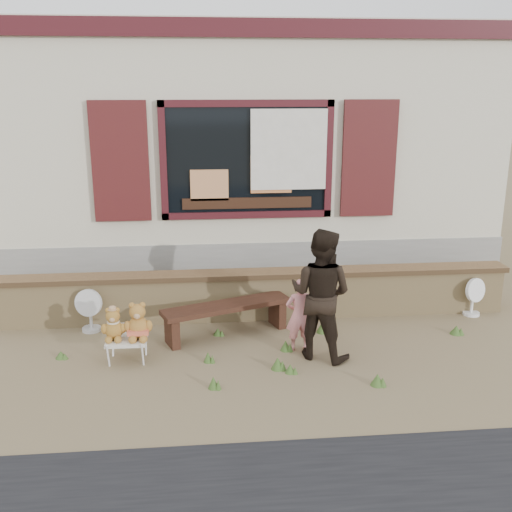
{
  "coord_description": "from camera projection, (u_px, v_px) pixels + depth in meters",
  "views": [
    {
      "loc": [
        -0.71,
        -6.7,
        3.12
      ],
      "look_at": [
        0.0,
        0.6,
        1.0
      ],
      "focal_mm": 42.0,
      "sensor_mm": 36.0,
      "label": 1
    }
  ],
  "objects": [
    {
      "name": "teddy_bear_right",
      "position": [
        138.0,
        320.0,
        6.87
      ],
      "size": [
        0.33,
        0.29,
        0.45
      ],
      "primitive_type": null,
      "rotation": [
        0.0,
        0.0,
        -0.02
      ],
      "color": "brown",
      "rests_on": "folding_chair"
    },
    {
      "name": "fan_left",
      "position": [
        90.0,
        310.0,
        7.77
      ],
      "size": [
        0.37,
        0.24,
        0.58
      ],
      "rotation": [
        0.0,
        0.0,
        -0.25
      ],
      "color": "silver",
      "rests_on": "ground"
    },
    {
      "name": "grass_tufts",
      "position": [
        296.0,
        351.0,
        7.1
      ],
      "size": [
        5.08,
        1.63,
        0.16
      ],
      "color": "#3B5A24",
      "rests_on": "ground"
    },
    {
      "name": "teddy_bear_left",
      "position": [
        113.0,
        323.0,
        6.86
      ],
      "size": [
        0.29,
        0.25,
        0.39
      ],
      "primitive_type": null,
      "rotation": [
        0.0,
        0.0,
        -0.02
      ],
      "color": "brown",
      "rests_on": "folding_chair"
    },
    {
      "name": "child",
      "position": [
        299.0,
        315.0,
        7.16
      ],
      "size": [
        0.35,
        0.25,
        0.9
      ],
      "primitive_type": "imported",
      "rotation": [
        0.0,
        0.0,
        3.25
      ],
      "color": "pink",
      "rests_on": "ground"
    },
    {
      "name": "folding_chair",
      "position": [
        127.0,
        340.0,
        6.93
      ],
      "size": [
        0.47,
        0.41,
        0.28
      ],
      "rotation": [
        0.0,
        0.0,
        -0.02
      ],
      "color": "beige",
      "rests_on": "ground"
    },
    {
      "name": "ground",
      "position": [
        261.0,
        348.0,
        7.33
      ],
      "size": [
        80.0,
        80.0,
        0.0
      ],
      "primitive_type": "plane",
      "color": "brown",
      "rests_on": "ground"
    },
    {
      "name": "brick_wall",
      "position": [
        253.0,
        294.0,
        8.2
      ],
      "size": [
        7.1,
        0.36,
        0.67
      ],
      "color": "tan",
      "rests_on": "ground"
    },
    {
      "name": "adult",
      "position": [
        321.0,
        294.0,
        6.91
      ],
      "size": [
        0.95,
        0.9,
        1.55
      ],
      "primitive_type": "imported",
      "rotation": [
        0.0,
        0.0,
        2.56
      ],
      "color": "black",
      "rests_on": "ground"
    },
    {
      "name": "fan_right",
      "position": [
        473.0,
        296.0,
        8.3
      ],
      "size": [
        0.35,
        0.24,
        0.54
      ],
      "rotation": [
        0.0,
        0.0,
        0.42
      ],
      "color": "white",
      "rests_on": "ground"
    },
    {
      "name": "bench",
      "position": [
        227.0,
        312.0,
        7.62
      ],
      "size": [
        1.69,
        0.92,
        0.43
      ],
      "rotation": [
        0.0,
        0.0,
        0.36
      ],
      "color": "black",
      "rests_on": "ground"
    },
    {
      "name": "shopfront",
      "position": [
        236.0,
        146.0,
        11.07
      ],
      "size": [
        8.04,
        5.13,
        4.0
      ],
      "color": "beige",
      "rests_on": "ground"
    }
  ]
}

